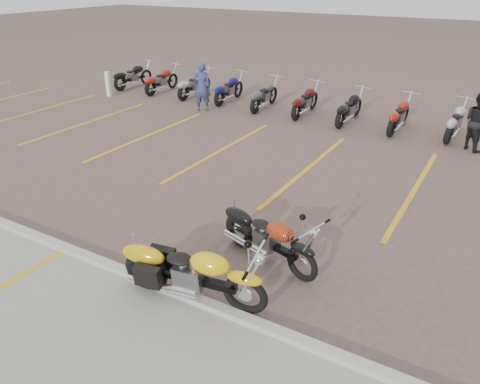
{
  "coord_description": "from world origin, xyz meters",
  "views": [
    {
      "loc": [
        4.23,
        -6.69,
        4.71
      ],
      "look_at": [
        -0.0,
        0.48,
        0.75
      ],
      "focal_mm": 35.0,
      "sensor_mm": 36.0,
      "label": 1
    }
  ],
  "objects_px": {
    "yellow_cruiser": "(191,273)",
    "bollard": "(108,84)",
    "flame_cruiser": "(267,239)",
    "person_a": "(202,87)",
    "person_b": "(478,121)"
  },
  "relations": [
    {
      "from": "yellow_cruiser",
      "to": "flame_cruiser",
      "type": "bearing_deg",
      "value": 63.16
    },
    {
      "from": "yellow_cruiser",
      "to": "person_a",
      "type": "height_order",
      "value": "person_a"
    },
    {
      "from": "yellow_cruiser",
      "to": "bollard",
      "type": "bearing_deg",
      "value": 131.01
    },
    {
      "from": "flame_cruiser",
      "to": "person_a",
      "type": "xyz_separation_m",
      "value": [
        -6.64,
        7.58,
        0.44
      ]
    },
    {
      "from": "bollard",
      "to": "flame_cruiser",
      "type": "bearing_deg",
      "value": -33.55
    },
    {
      "from": "person_b",
      "to": "bollard",
      "type": "xyz_separation_m",
      "value": [
        -13.67,
        -0.7,
        -0.34
      ]
    },
    {
      "from": "bollard",
      "to": "person_b",
      "type": "bearing_deg",
      "value": 2.94
    },
    {
      "from": "yellow_cruiser",
      "to": "person_b",
      "type": "distance_m",
      "value": 10.15
    },
    {
      "from": "person_a",
      "to": "bollard",
      "type": "bearing_deg",
      "value": -34.4
    },
    {
      "from": "yellow_cruiser",
      "to": "person_b",
      "type": "height_order",
      "value": "person_b"
    },
    {
      "from": "person_a",
      "to": "bollard",
      "type": "xyz_separation_m",
      "value": [
        -4.56,
        -0.15,
        -0.38
      ]
    },
    {
      "from": "person_a",
      "to": "flame_cruiser",
      "type": "bearing_deg",
      "value": 94.93
    },
    {
      "from": "yellow_cruiser",
      "to": "person_b",
      "type": "xyz_separation_m",
      "value": [
        2.97,
        9.7,
        0.34
      ]
    },
    {
      "from": "flame_cruiser",
      "to": "person_a",
      "type": "height_order",
      "value": "person_a"
    },
    {
      "from": "yellow_cruiser",
      "to": "bollard",
      "type": "relative_size",
      "value": 2.42
    }
  ]
}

